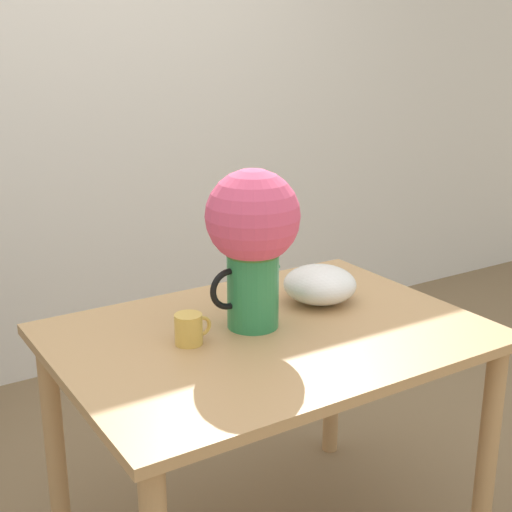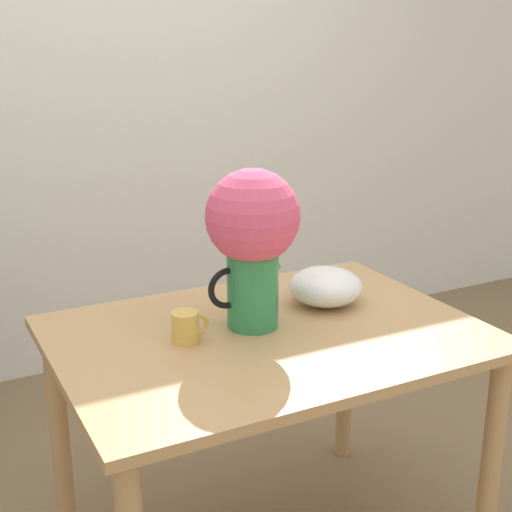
% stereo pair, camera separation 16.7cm
% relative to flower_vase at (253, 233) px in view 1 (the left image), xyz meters
% --- Properties ---
extents(wall_back, '(8.00, 0.05, 2.60)m').
position_rel_flower_vase_xyz_m(wall_back, '(0.05, 1.59, 0.25)').
color(wall_back, silver).
rests_on(wall_back, ground_plane).
extents(table, '(1.20, 0.87, 0.77)m').
position_rel_flower_vase_xyz_m(table, '(0.02, -0.05, -0.39)').
color(table, tan).
rests_on(table, ground_plane).
extents(flower_vase, '(0.27, 0.27, 0.46)m').
position_rel_flower_vase_xyz_m(flower_vase, '(0.00, 0.00, 0.00)').
color(flower_vase, '#2D844C').
rests_on(flower_vase, table).
extents(coffee_mug, '(0.11, 0.08, 0.09)m').
position_rel_flower_vase_xyz_m(coffee_mug, '(-0.21, -0.01, -0.24)').
color(coffee_mug, gold).
rests_on(coffee_mug, table).
extents(white_bowl, '(0.23, 0.23, 0.12)m').
position_rel_flower_vase_xyz_m(white_bowl, '(0.28, 0.06, -0.22)').
color(white_bowl, white).
rests_on(white_bowl, table).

